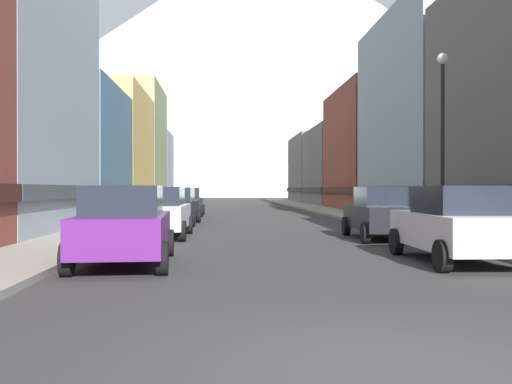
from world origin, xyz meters
TOP-DOWN VIEW (x-y plane):
  - ground_plane at (0.00, 0.00)m, footprint 400.00×400.00m
  - sidewalk_left at (-6.25, 35.00)m, footprint 2.50×100.00m
  - sidewalk_right at (6.25, 35.00)m, footprint 2.50×100.00m
  - storefront_left_2 at (-12.17, 28.32)m, footprint 9.64×10.11m
  - storefront_left_3 at (-10.83, 39.60)m, footprint 6.97×12.05m
  - storefront_left_4 at (-11.10, 51.73)m, footprint 7.50×11.60m
  - storefront_left_5 at (-12.24, 61.98)m, footprint 9.79×8.56m
  - storefront_right_2 at (11.74, 26.96)m, footprint 8.78×12.77m
  - storefront_right_3 at (11.97, 40.26)m, footprint 9.24×12.84m
  - storefront_right_4 at (11.67, 53.74)m, footprint 8.64×13.45m
  - storefront_right_5 at (12.44, 67.68)m, footprint 10.18×13.75m
  - car_left_0 at (-3.80, 7.76)m, footprint 2.26×4.49m
  - car_left_1 at (-3.80, 15.16)m, footprint 2.12×4.43m
  - car_left_2 at (-3.80, 22.50)m, footprint 2.22×4.47m
  - car_left_3 at (-3.80, 31.46)m, footprint 2.08×4.41m
  - car_right_0 at (3.80, 7.80)m, footprint 2.11×4.42m
  - car_right_1 at (3.80, 14.02)m, footprint 2.18×4.46m
  - potted_plant_0 at (7.00, 14.88)m, footprint 0.45×0.45m
  - pedestrian_0 at (-6.25, 17.11)m, footprint 0.36×0.36m
  - streetlamp_right at (5.35, 12.67)m, footprint 0.36×0.36m
  - mountain_backdrop at (18.36, 260.00)m, footprint 306.68×306.68m

SIDE VIEW (x-z plane):
  - ground_plane at x=0.00m, z-range 0.00..0.00m
  - sidewalk_left at x=-6.25m, z-range 0.00..0.15m
  - sidewalk_right at x=6.25m, z-range 0.00..0.15m
  - potted_plant_0 at x=7.00m, z-range 0.17..1.01m
  - pedestrian_0 at x=-6.25m, z-range 0.08..1.69m
  - car_left_0 at x=-3.80m, z-range 0.01..1.79m
  - car_left_1 at x=-3.80m, z-range 0.01..1.79m
  - car_left_2 at x=-3.80m, z-range 0.01..1.79m
  - car_left_3 at x=-3.80m, z-range 0.01..1.79m
  - car_right_0 at x=3.80m, z-range 0.01..1.79m
  - car_right_1 at x=3.80m, z-range 0.01..1.79m
  - storefront_left_2 at x=-12.17m, z-range -0.14..7.43m
  - storefront_right_4 at x=11.67m, z-range -0.14..7.77m
  - storefront_left_5 at x=-12.24m, z-range -0.15..8.03m
  - streetlamp_right at x=5.35m, z-range 1.06..6.92m
  - storefront_right_5 at x=12.44m, z-range -0.15..8.23m
  - storefront_left_3 at x=-10.83m, z-range -0.16..9.07m
  - storefront_right_3 at x=11.97m, z-range -0.16..9.48m
  - storefront_right_2 at x=11.74m, z-range -0.18..11.41m
  - storefront_left_4 at x=-11.10m, z-range -0.18..11.49m
  - mountain_backdrop at x=18.36m, z-range 0.00..119.66m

